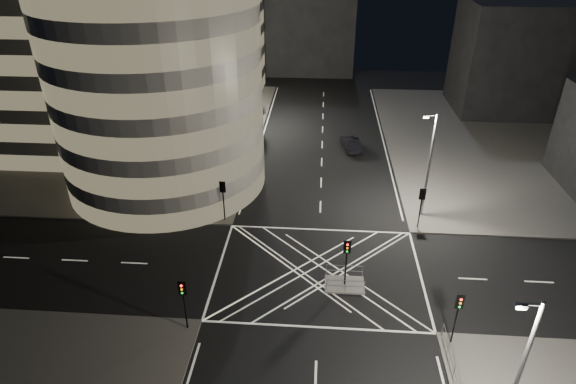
# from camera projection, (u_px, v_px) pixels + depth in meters

# --- Properties ---
(ground) EXTENTS (120.00, 120.00, 0.00)m
(ground) POSITION_uv_depth(u_px,v_px,m) (319.00, 272.00, 38.15)
(ground) COLOR black
(ground) RESTS_ON ground
(sidewalk_far_left) EXTENTS (42.00, 42.00, 0.15)m
(sidewalk_far_left) POSITION_uv_depth(u_px,v_px,m) (102.00, 131.00, 63.41)
(sidewalk_far_left) COLOR #555350
(sidewalk_far_left) RESTS_ON ground
(sidewalk_far_right) EXTENTS (42.00, 42.00, 0.15)m
(sidewalk_far_right) POSITION_uv_depth(u_px,v_px,m) (556.00, 144.00, 59.72)
(sidewalk_far_right) COLOR #555350
(sidewalk_far_right) RESTS_ON ground
(central_island) EXTENTS (3.00, 2.00, 0.15)m
(central_island) POSITION_uv_depth(u_px,v_px,m) (344.00, 285.00, 36.68)
(central_island) COLOR slate
(central_island) RESTS_ON ground
(office_tower_curved) EXTENTS (30.00, 29.00, 27.20)m
(office_tower_curved) POSITION_uv_depth(u_px,v_px,m) (124.00, 50.00, 49.53)
(office_tower_curved) COLOR gray
(office_tower_curved) RESTS_ON sidewalk_far_left
(office_block_rear) EXTENTS (24.00, 16.00, 22.00)m
(office_block_rear) POSITION_uv_depth(u_px,v_px,m) (176.00, 24.00, 70.56)
(office_block_rear) COLOR gray
(office_block_rear) RESTS_ON sidewalk_far_left
(building_right_far) EXTENTS (14.00, 12.00, 15.00)m
(building_right_far) POSITION_uv_depth(u_px,v_px,m) (511.00, 57.00, 67.48)
(building_right_far) COLOR black
(building_right_far) RESTS_ON sidewalk_far_right
(building_far_end) EXTENTS (18.00, 8.00, 18.00)m
(building_far_end) POSITION_uv_depth(u_px,v_px,m) (303.00, 21.00, 84.36)
(building_far_end) COLOR black
(building_far_end) RESTS_ON ground
(tree_a) EXTENTS (4.31, 4.31, 6.91)m
(tree_a) POSITION_uv_depth(u_px,v_px,m) (208.00, 166.00, 44.39)
(tree_a) COLOR black
(tree_a) RESTS_ON sidewalk_far_left
(tree_b) EXTENTS (3.93, 3.93, 6.56)m
(tree_b) POSITION_uv_depth(u_px,v_px,m) (221.00, 141.00, 49.67)
(tree_b) COLOR black
(tree_b) RESTS_ON sidewalk_far_left
(tree_c) EXTENTS (3.59, 3.59, 6.75)m
(tree_c) POSITION_uv_depth(u_px,v_px,m) (231.00, 117.00, 54.70)
(tree_c) COLOR black
(tree_c) RESTS_ON sidewalk_far_left
(tree_d) EXTENTS (5.63, 5.63, 7.98)m
(tree_d) POSITION_uv_depth(u_px,v_px,m) (239.00, 100.00, 59.87)
(tree_d) COLOR black
(tree_d) RESTS_ON sidewalk_far_left
(tree_e) EXTENTS (4.14, 4.14, 6.56)m
(tree_e) POSITION_uv_depth(u_px,v_px,m) (247.00, 89.00, 65.36)
(tree_e) COLOR black
(tree_e) RESTS_ON sidewalk_far_left
(traffic_signal_fl) EXTENTS (0.55, 0.22, 4.00)m
(traffic_signal_fl) POSITION_uv_depth(u_px,v_px,m) (223.00, 194.00, 43.18)
(traffic_signal_fl) COLOR black
(traffic_signal_fl) RESTS_ON sidewalk_far_left
(traffic_signal_nl) EXTENTS (0.55, 0.22, 4.00)m
(traffic_signal_nl) POSITION_uv_depth(u_px,v_px,m) (183.00, 296.00, 31.37)
(traffic_signal_nl) COLOR black
(traffic_signal_nl) RESTS_ON sidewalk_near_left
(traffic_signal_fr) EXTENTS (0.55, 0.22, 4.00)m
(traffic_signal_fr) POSITION_uv_depth(u_px,v_px,m) (422.00, 201.00, 42.06)
(traffic_signal_fr) COLOR black
(traffic_signal_fr) RESTS_ON sidewalk_far_right
(traffic_signal_nr) EXTENTS (0.55, 0.22, 4.00)m
(traffic_signal_nr) POSITION_uv_depth(u_px,v_px,m) (458.00, 310.00, 30.25)
(traffic_signal_nr) COLOR black
(traffic_signal_nr) RESTS_ON sidewalk_near_right
(traffic_signal_island) EXTENTS (0.55, 0.22, 4.00)m
(traffic_signal_island) POSITION_uv_depth(u_px,v_px,m) (347.00, 255.00, 35.29)
(traffic_signal_island) COLOR black
(traffic_signal_island) RESTS_ON central_island
(street_lamp_left_near) EXTENTS (1.25, 0.25, 10.00)m
(street_lamp_left_near) POSITION_uv_depth(u_px,v_px,m) (225.00, 143.00, 46.45)
(street_lamp_left_near) COLOR slate
(street_lamp_left_near) RESTS_ON sidewalk_far_left
(street_lamp_left_far) EXTENTS (1.25, 0.25, 10.00)m
(street_lamp_left_far) POSITION_uv_depth(u_px,v_px,m) (251.00, 87.00, 62.09)
(street_lamp_left_far) COLOR slate
(street_lamp_left_far) RESTS_ON sidewalk_far_left
(street_lamp_right_far) EXTENTS (1.25, 0.25, 10.00)m
(street_lamp_right_far) POSITION_uv_depth(u_px,v_px,m) (429.00, 163.00, 42.64)
(street_lamp_right_far) COLOR slate
(street_lamp_right_far) RESTS_ON sidewalk_far_right
(street_lamp_right_near) EXTENTS (1.25, 0.25, 10.00)m
(street_lamp_right_near) POSITION_uv_depth(u_px,v_px,m) (517.00, 376.00, 22.66)
(street_lamp_right_near) COLOR slate
(street_lamp_right_near) RESTS_ON sidewalk_near_right
(railing_island_south) EXTENTS (2.80, 0.06, 1.10)m
(railing_island_south) POSITION_uv_depth(u_px,v_px,m) (345.00, 286.00, 35.59)
(railing_island_south) COLOR slate
(railing_island_south) RESTS_ON central_island
(railing_island_north) EXTENTS (2.80, 0.06, 1.10)m
(railing_island_north) POSITION_uv_depth(u_px,v_px,m) (345.00, 271.00, 37.16)
(railing_island_north) COLOR slate
(railing_island_north) RESTS_ON central_island
(sedan) EXTENTS (2.61, 4.87, 1.53)m
(sedan) POSITION_uv_depth(u_px,v_px,m) (351.00, 144.00, 58.18)
(sedan) COLOR black
(sedan) RESTS_ON ground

